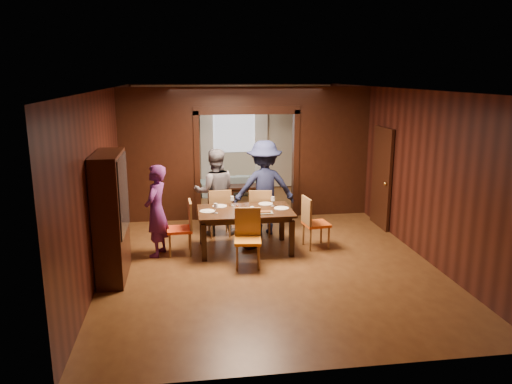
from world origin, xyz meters
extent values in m
plane|color=#553118|center=(0.00, 0.00, 0.00)|extent=(9.00, 9.00, 0.00)
cube|color=silver|center=(0.00, 0.00, 2.90)|extent=(5.50, 9.00, 0.02)
cube|color=black|center=(0.00, 4.50, 1.45)|extent=(5.50, 0.02, 2.90)
cube|color=black|center=(-2.75, 0.00, 1.45)|extent=(0.02, 9.00, 2.90)
cube|color=black|center=(2.75, 0.00, 1.45)|extent=(0.02, 9.00, 2.90)
cube|color=black|center=(-1.93, 1.60, 1.20)|extent=(1.65, 0.15, 2.40)
cube|color=black|center=(1.93, 1.60, 1.20)|extent=(1.65, 0.15, 2.40)
cube|color=black|center=(0.00, 1.60, 2.65)|extent=(5.50, 0.15, 0.50)
cube|color=beige|center=(0.00, 4.47, 1.45)|extent=(5.40, 0.04, 2.85)
imported|color=#511E59|center=(-1.89, -0.61, 0.82)|extent=(0.56, 0.69, 1.64)
imported|color=#58575F|center=(-0.79, 0.47, 0.87)|extent=(0.85, 0.67, 1.74)
imported|color=#191F3E|center=(0.19, 0.37, 0.95)|extent=(1.22, 0.71, 1.89)
imported|color=#92B6C0|center=(-0.06, 3.85, 0.27)|extent=(1.90, 0.87, 0.54)
imported|color=black|center=(-0.21, -0.49, 0.80)|extent=(0.34, 0.34, 0.08)
cube|color=black|center=(-0.31, -0.56, 0.38)|extent=(1.70, 1.06, 0.76)
cube|color=black|center=(0.09, 3.03, 0.20)|extent=(0.80, 0.50, 0.40)
cube|color=black|center=(-2.53, -1.50, 1.00)|extent=(0.40, 1.20, 2.00)
cube|color=black|center=(2.70, 0.50, 1.05)|extent=(0.06, 0.90, 2.10)
cube|color=silver|center=(0.00, 4.44, 1.70)|extent=(1.20, 0.03, 1.30)
cube|color=white|center=(-0.75, 4.40, 1.25)|extent=(0.35, 0.06, 2.40)
cube|color=white|center=(0.75, 4.40, 1.25)|extent=(0.35, 0.06, 2.40)
cylinder|color=white|center=(-0.99, -0.56, 0.77)|extent=(0.27, 0.27, 0.01)
cylinder|color=silver|center=(-0.75, -0.25, 0.77)|extent=(0.27, 0.27, 0.01)
cylinder|color=silver|center=(0.13, -0.20, 0.77)|extent=(0.27, 0.27, 0.01)
cylinder|color=white|center=(0.36, -0.55, 0.77)|extent=(0.27, 0.27, 0.01)
cylinder|color=white|center=(-0.27, -0.91, 0.77)|extent=(0.27, 0.27, 0.01)
cube|color=gray|center=(-0.32, -0.64, 0.78)|extent=(0.30, 0.20, 0.04)
cube|color=gray|center=(0.00, -0.82, 0.78)|extent=(0.30, 0.20, 0.04)
cylinder|color=white|center=(-0.22, -0.86, 0.83)|extent=(0.07, 0.07, 0.14)
camera|label=1|loc=(-1.36, -9.21, 3.17)|focal=35.00mm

